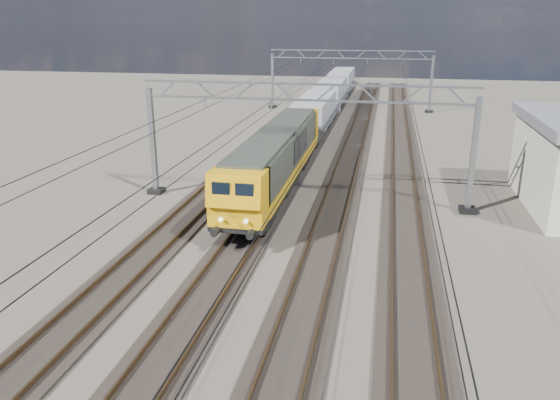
% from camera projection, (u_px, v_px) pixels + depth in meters
% --- Properties ---
extents(ground, '(160.00, 160.00, 0.00)m').
position_uv_depth(ground, '(292.00, 225.00, 29.34)').
color(ground, '#2C2821').
rests_on(ground, ground).
extents(track_outer_west, '(2.60, 140.00, 0.30)m').
position_uv_depth(track_outer_west, '(186.00, 217.00, 30.42)').
color(track_outer_west, black).
rests_on(track_outer_west, ground).
extents(track_loco, '(2.60, 140.00, 0.30)m').
position_uv_depth(track_loco, '(256.00, 221.00, 29.69)').
color(track_loco, black).
rests_on(track_loco, ground).
extents(track_inner_east, '(2.60, 140.00, 0.30)m').
position_uv_depth(track_inner_east, '(329.00, 227.00, 28.95)').
color(track_inner_east, black).
rests_on(track_inner_east, ground).
extents(track_outer_east, '(2.60, 140.00, 0.30)m').
position_uv_depth(track_outer_east, '(406.00, 232.00, 28.22)').
color(track_outer_east, black).
rests_on(track_outer_east, ground).
extents(catenary_gantry_mid, '(19.90, 0.90, 7.11)m').
position_uv_depth(catenary_gantry_mid, '(304.00, 139.00, 31.84)').
color(catenary_gantry_mid, gray).
rests_on(catenary_gantry_mid, ground).
extents(catenary_gantry_far, '(19.90, 0.90, 7.11)m').
position_uv_depth(catenary_gantry_far, '(350.00, 78.00, 65.36)').
color(catenary_gantry_far, gray).
rests_on(catenary_gantry_far, ground).
extents(overhead_wires, '(12.03, 140.00, 0.53)m').
position_uv_depth(overhead_wires, '(314.00, 98.00, 34.98)').
color(overhead_wires, black).
rests_on(overhead_wires, ground).
extents(locomotive, '(2.76, 21.10, 3.62)m').
position_uv_depth(locomotive, '(277.00, 156.00, 34.39)').
color(locomotive, black).
rests_on(locomotive, ground).
extents(hopper_wagon_lead, '(3.38, 13.00, 3.25)m').
position_uv_depth(hopper_wagon_lead, '(315.00, 113.00, 50.90)').
color(hopper_wagon_lead, black).
rests_on(hopper_wagon_lead, ground).
extents(hopper_wagon_mid, '(3.38, 13.00, 3.25)m').
position_uv_depth(hopper_wagon_mid, '(331.00, 94.00, 64.12)').
color(hopper_wagon_mid, black).
rests_on(hopper_wagon_mid, ground).
extents(hopper_wagon_third, '(3.38, 13.00, 3.25)m').
position_uv_depth(hopper_wagon_third, '(341.00, 81.00, 77.35)').
color(hopper_wagon_third, black).
rests_on(hopper_wagon_third, ground).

